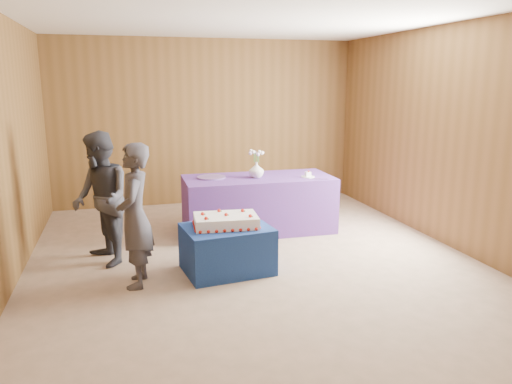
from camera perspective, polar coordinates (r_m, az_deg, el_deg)
name	(u,v)px	position (r m, az deg, el deg)	size (l,w,h in m)	color
ground	(253,261)	(5.78, -0.31, -7.88)	(6.00, 6.00, 0.00)	gray
room_shell	(253,102)	(5.42, -0.33, 10.27)	(5.04, 6.04, 2.72)	brown
cake_table	(227,249)	(5.42, -3.34, -6.51)	(0.90, 0.70, 0.50)	navy
serving_table	(258,204)	(6.83, 0.27, -1.37)	(2.00, 0.90, 0.75)	#4F338D
sheet_cake	(226,221)	(5.34, -3.46, -3.30)	(0.73, 0.53, 0.16)	white
vase	(256,170)	(6.69, 0.04, 2.54)	(0.20, 0.20, 0.21)	silver
flower_spray	(256,152)	(6.65, 0.04, 4.59)	(0.21, 0.21, 0.16)	#2D6D2B
platter	(211,177)	(6.70, -5.13, 1.68)	(0.38, 0.38, 0.02)	#6A4B96
plate	(308,177)	(6.78, 5.96, 1.75)	(0.18, 0.18, 0.01)	white
cake_slice	(308,174)	(6.77, 5.97, 2.07)	(0.07, 0.06, 0.08)	white
knife	(318,179)	(6.66, 7.14, 1.49)	(0.26, 0.02, 0.00)	#BCBCC1
guest_left	(135,216)	(5.06, -13.68, -2.67)	(0.53, 0.35, 1.44)	#36353F
guest_right	(101,199)	(5.75, -17.30, -0.78)	(0.73, 0.57, 1.50)	#33343D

